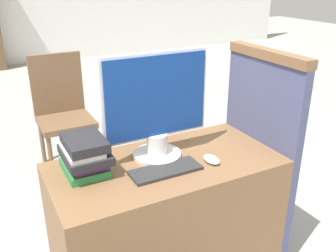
{
  "coord_description": "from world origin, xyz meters",
  "views": [
    {
      "loc": [
        -0.75,
        -1.17,
        1.61
      ],
      "look_at": [
        -0.0,
        0.26,
        0.94
      ],
      "focal_mm": 40.0,
      "sensor_mm": 36.0,
      "label": 1
    }
  ],
  "objects_px": {
    "monitor": "(156,108)",
    "far_chair": "(62,107)",
    "keyboard": "(166,170)",
    "book_stack": "(85,155)",
    "mouse": "(212,159)"
  },
  "relations": [
    {
      "from": "monitor",
      "to": "mouse",
      "type": "height_order",
      "value": "monitor"
    },
    {
      "from": "book_stack",
      "to": "far_chair",
      "type": "relative_size",
      "value": 0.28
    },
    {
      "from": "mouse",
      "to": "far_chair",
      "type": "distance_m",
      "value": 1.8
    },
    {
      "from": "monitor",
      "to": "keyboard",
      "type": "distance_m",
      "value": 0.3
    },
    {
      "from": "monitor",
      "to": "mouse",
      "type": "distance_m",
      "value": 0.37
    },
    {
      "from": "mouse",
      "to": "book_stack",
      "type": "bearing_deg",
      "value": 161.57
    },
    {
      "from": "mouse",
      "to": "far_chair",
      "type": "relative_size",
      "value": 0.11
    },
    {
      "from": "monitor",
      "to": "keyboard",
      "type": "height_order",
      "value": "monitor"
    },
    {
      "from": "far_chair",
      "to": "keyboard",
      "type": "bearing_deg",
      "value": -72.12
    },
    {
      "from": "mouse",
      "to": "far_chair",
      "type": "height_order",
      "value": "far_chair"
    },
    {
      "from": "keyboard",
      "to": "book_stack",
      "type": "relative_size",
      "value": 1.26
    },
    {
      "from": "far_chair",
      "to": "monitor",
      "type": "bearing_deg",
      "value": -70.5
    },
    {
      "from": "monitor",
      "to": "far_chair",
      "type": "bearing_deg",
      "value": 95.18
    },
    {
      "from": "keyboard",
      "to": "far_chair",
      "type": "bearing_deg",
      "value": 93.56
    },
    {
      "from": "monitor",
      "to": "keyboard",
      "type": "relative_size",
      "value": 1.62
    }
  ]
}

